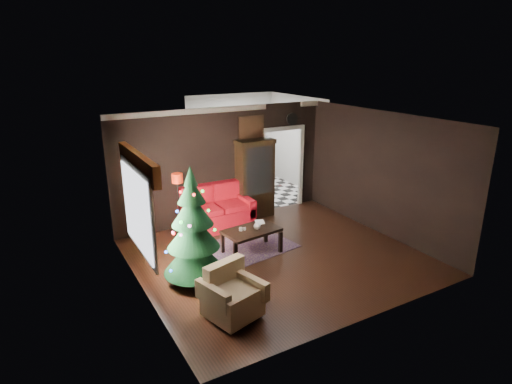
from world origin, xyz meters
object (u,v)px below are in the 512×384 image
christmas_tree (193,229)px  kitchen_table (250,184)px  loveseat (217,208)px  coffee_table (251,241)px  curio_cabinet (255,180)px  armchair (232,292)px  teapot (257,226)px  floor_lamp (179,207)px  wall_clock (292,119)px

christmas_tree → kitchen_table: 5.03m
loveseat → coffee_table: bearing=-88.9°
loveseat → curio_cabinet: (1.15, 0.22, 0.45)m
christmas_tree → curio_cabinet: bearing=42.3°
armchair → coffee_table: size_ratio=0.69×
coffee_table → teapot: teapot is taller
teapot → armchair: bearing=-129.2°
floor_lamp → christmas_tree: 1.83m
loveseat → christmas_tree: (-1.44, -2.14, 0.55)m
loveseat → teapot: loveseat is taller
teapot → christmas_tree: bearing=-163.3°
christmas_tree → teapot: size_ratio=13.34×
loveseat → coffee_table: 1.62m
armchair → kitchen_table: armchair is taller
floor_lamp → teapot: floor_lamp is taller
loveseat → coffee_table: loveseat is taller
christmas_tree → armchair: size_ratio=2.69×
kitchen_table → curio_cabinet: bearing=-114.4°
coffee_table → teapot: (0.10, -0.06, 0.33)m
loveseat → armchair: (-1.35, -3.48, -0.04)m
christmas_tree → coffee_table: size_ratio=1.87×
floor_lamp → christmas_tree: bearing=-101.8°
curio_cabinet → floor_lamp: curio_cabinet is taller
armchair → teapot: armchair is taller
loveseat → curio_cabinet: size_ratio=0.89×
christmas_tree → loveseat: bearing=56.0°
curio_cabinet → armchair: bearing=-124.1°
loveseat → floor_lamp: 1.17m
armchair → wall_clock: wall_clock is taller
loveseat → curio_cabinet: bearing=10.8°
coffee_table → curio_cabinet: bearing=58.5°
coffee_table → wall_clock: (2.32, 2.01, 2.11)m
curio_cabinet → wall_clock: size_ratio=5.94×
curio_cabinet → kitchen_table: curio_cabinet is taller
loveseat → wall_clock: bearing=9.7°
coffee_table → teapot: 0.35m
christmas_tree → teapot: 1.70m
floor_lamp → teapot: size_ratio=9.20×
wall_clock → coffee_table: bearing=-139.1°
floor_lamp → kitchen_table: bearing=34.9°
christmas_tree → kitchen_table: (3.24, 3.79, -0.68)m
floor_lamp → loveseat: bearing=18.3°
curio_cabinet → loveseat: bearing=-169.2°
curio_cabinet → kitchen_table: size_ratio=2.53×
christmas_tree → floor_lamp: bearing=78.2°
coffee_table → kitchen_table: size_ratio=1.52×
coffee_table → wall_clock: bearing=40.9°
teapot → coffee_table: bearing=149.9°
teapot → kitchen_table: (1.67, 3.31, -0.23)m
curio_cabinet → armchair: size_ratio=2.39×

